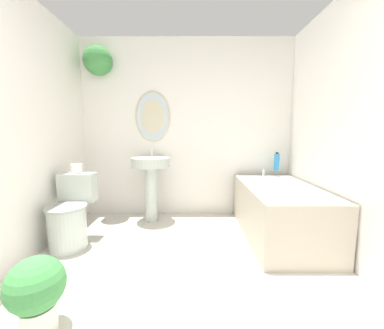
% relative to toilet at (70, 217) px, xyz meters
% --- Properties ---
extents(wall_back, '(2.95, 0.36, 2.40)m').
position_rel_toilet_xyz_m(wall_back, '(1.04, 0.99, 0.98)').
color(wall_back, silver).
rests_on(wall_back, ground_plane).
extents(wall_left, '(0.06, 2.91, 2.40)m').
position_rel_toilet_xyz_m(wall_left, '(-0.28, -0.42, 0.89)').
color(wall_left, silver).
rests_on(wall_left, ground_plane).
extents(wall_right, '(0.06, 2.91, 2.40)m').
position_rel_toilet_xyz_m(wall_right, '(2.61, -0.42, 0.89)').
color(wall_right, silver).
rests_on(wall_right, ground_plane).
extents(toilet, '(0.38, 0.53, 0.72)m').
position_rel_toilet_xyz_m(toilet, '(0.00, 0.00, 0.00)').
color(toilet, '#B2BCB2').
rests_on(toilet, ground_plane).
extents(pedestal_sink, '(0.49, 0.49, 0.93)m').
position_rel_toilet_xyz_m(pedestal_sink, '(0.70, 0.69, 0.31)').
color(pedestal_sink, '#B2BCB2').
rests_on(pedestal_sink, ground_plane).
extents(bathtub, '(0.74, 1.41, 0.65)m').
position_rel_toilet_xyz_m(bathtub, '(2.19, 0.22, -0.01)').
color(bathtub, '#B2A893').
rests_on(bathtub, ground_plane).
extents(shampoo_bottle, '(0.07, 0.07, 0.24)m').
position_rel_toilet_xyz_m(shampoo_bottle, '(2.36, 0.81, 0.46)').
color(shampoo_bottle, '#2D84C6').
rests_on(shampoo_bottle, bathtub).
extents(potted_plant, '(0.31, 0.31, 0.46)m').
position_rel_toilet_xyz_m(potted_plant, '(0.35, -1.06, -0.04)').
color(potted_plant, silver).
rests_on(potted_plant, ground_plane).
extents(toilet_paper_roll, '(0.11, 0.11, 0.10)m').
position_rel_toilet_xyz_m(toilet_paper_roll, '(0.00, 0.19, 0.46)').
color(toilet_paper_roll, white).
rests_on(toilet_paper_roll, toilet).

